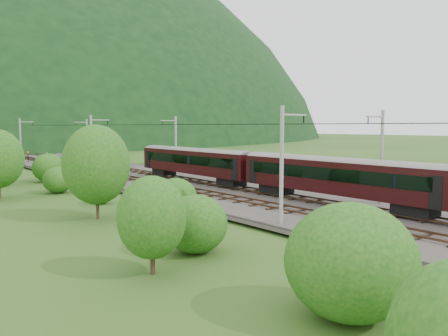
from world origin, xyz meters
TOP-DOWN VIEW (x-y plane):
  - ground at (0.00, 0.00)m, footprint 600.00×600.00m
  - railbed at (0.00, 10.00)m, footprint 14.00×220.00m
  - track_left at (-2.40, 10.00)m, footprint 2.40×220.00m
  - track_right at (2.40, 10.00)m, footprint 2.40×220.00m
  - catenary_left at (-6.12, 32.00)m, footprint 2.54×192.28m
  - catenary_right at (6.12, 32.00)m, footprint 2.54×192.28m
  - overhead_wires at (0.00, 10.00)m, footprint 4.83×198.00m
  - hazard_post_near at (-0.45, 67.97)m, footprint 0.16×0.16m
  - hazard_post_far at (0.63, 45.21)m, footprint 0.18×0.18m
  - signal at (-4.90, 64.53)m, footprint 0.21×0.21m
  - vegetation_left at (-14.35, 24.38)m, footprint 13.48×148.98m
  - vegetation_right at (12.31, 15.07)m, footprint 6.20×95.54m

SIDE VIEW (x-z plane):
  - ground at x=0.00m, z-range 0.00..0.00m
  - railbed at x=0.00m, z-range 0.00..0.30m
  - track_left at x=-2.40m, z-range 0.24..0.51m
  - track_right at x=2.40m, z-range 0.24..0.51m
  - hazard_post_near at x=-0.45m, z-range 0.30..1.78m
  - hazard_post_far at x=0.63m, z-range 0.30..2.02m
  - vegetation_right at x=12.31m, z-range -0.19..2.76m
  - signal at x=-4.90m, z-range 0.47..2.39m
  - vegetation_left at x=-14.35m, z-range -0.66..6.39m
  - catenary_left at x=-6.12m, z-range 0.50..8.50m
  - catenary_right at x=6.12m, z-range 0.50..8.50m
  - overhead_wires at x=0.00m, z-range 7.08..7.12m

